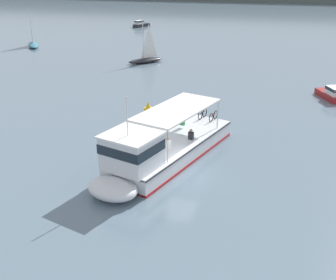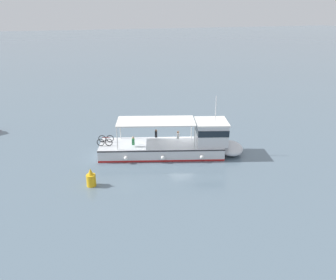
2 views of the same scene
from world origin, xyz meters
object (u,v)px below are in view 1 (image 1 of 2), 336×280
(motorboat_far_right, at_px, (141,24))
(motorboat_near_port, at_px, (332,94))
(ferry_main, at_px, (159,151))
(channel_buoy, at_px, (148,112))
(sailboat_horizon_east, at_px, (146,58))
(sailboat_off_bow, at_px, (33,43))

(motorboat_far_right, xyz_separation_m, motorboat_near_port, (32.06, -40.36, 0.00))
(ferry_main, bearing_deg, motorboat_near_port, 56.61)
(channel_buoy, bearing_deg, sailboat_horizon_east, 108.28)
(ferry_main, xyz_separation_m, motorboat_far_right, (-20.48, 57.94, -0.47))
(sailboat_off_bow, bearing_deg, ferry_main, -48.99)
(motorboat_near_port, distance_m, channel_buoy, 17.58)
(sailboat_horizon_east, bearing_deg, channel_buoy, -71.72)
(motorboat_far_right, height_order, channel_buoy, channel_buoy)
(motorboat_far_right, relative_size, sailboat_off_bow, 0.71)
(motorboat_near_port, bearing_deg, channel_buoy, -147.81)
(motorboat_near_port, relative_size, sailboat_off_bow, 0.71)
(sailboat_off_bow, distance_m, channel_buoy, 36.52)
(sailboat_horizon_east, bearing_deg, sailboat_off_bow, 163.15)
(motorboat_far_right, xyz_separation_m, sailboat_off_bow, (-8.89, -24.16, -0.00))
(ferry_main, height_order, motorboat_far_right, ferry_main)
(ferry_main, distance_m, sailboat_horizon_east, 29.51)
(sailboat_horizon_east, height_order, channel_buoy, sailboat_horizon_east)
(motorboat_far_right, xyz_separation_m, channel_buoy, (17.19, -49.72, 0.02))
(motorboat_far_right, distance_m, sailboat_off_bow, 25.75)
(motorboat_far_right, distance_m, motorboat_near_port, 51.55)
(sailboat_off_bow, bearing_deg, motorboat_near_port, -21.58)
(ferry_main, height_order, channel_buoy, ferry_main)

